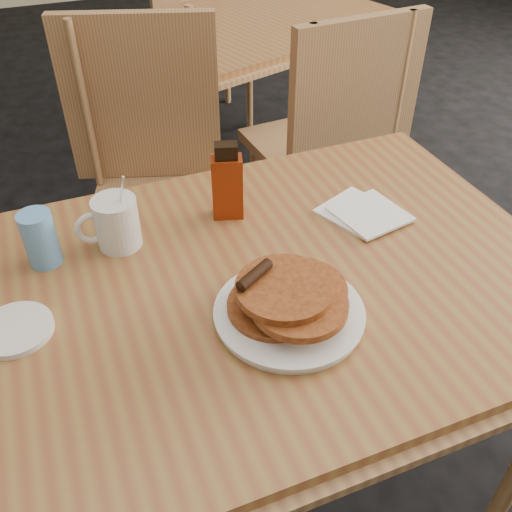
{
  "coord_description": "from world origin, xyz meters",
  "views": [
    {
      "loc": [
        -0.36,
        -0.73,
        1.49
      ],
      "look_at": [
        -0.06,
        0.03,
        0.82
      ],
      "focal_mm": 40.0,
      "sensor_mm": 36.0,
      "label": 1
    }
  ],
  "objects": [
    {
      "name": "floor",
      "position": [
        0.0,
        0.0,
        0.0
      ],
      "size": [
        10.0,
        10.0,
        0.0
      ],
      "primitive_type": "plane",
      "color": "black",
      "rests_on": "ground"
    },
    {
      "name": "main_table",
      "position": [
        -0.07,
        0.05,
        0.71
      ],
      "size": [
        1.3,
        0.88,
        0.75
      ],
      "rotation": [
        0.0,
        0.0,
        0.0
      ],
      "color": "olive",
      "rests_on": "floor"
    },
    {
      "name": "neighbor_table",
      "position": [
        0.53,
        1.56,
        0.71
      ],
      "size": [
        1.41,
        1.16,
        0.75
      ],
      "rotation": [
        0.0,
        0.0,
        0.3
      ],
      "color": "olive",
      "rests_on": "floor"
    },
    {
      "name": "chair_main_far",
      "position": [
        -0.08,
        0.79,
        0.61
      ],
      "size": [
        0.58,
        0.59,
        1.02
      ],
      "rotation": [
        0.0,
        0.0,
        -0.31
      ],
      "color": "#AD8151",
      "rests_on": "floor"
    },
    {
      "name": "chair_neighbor_far",
      "position": [
        0.52,
        2.34,
        0.61
      ],
      "size": [
        0.52,
        0.52,
        1.01
      ],
      "rotation": [
        0.0,
        0.0,
        0.14
      ],
      "color": "#AD8151",
      "rests_on": "floor"
    },
    {
      "name": "chair_neighbor_near",
      "position": [
        0.54,
        0.81,
        0.6
      ],
      "size": [
        0.48,
        0.48,
        1.0
      ],
      "rotation": [
        0.0,
        0.0,
        0.07
      ],
      "color": "#AD8151",
      "rests_on": "floor"
    },
    {
      "name": "pancake_plate",
      "position": [
        -0.04,
        -0.07,
        0.78
      ],
      "size": [
        0.27,
        0.27,
        0.1
      ],
      "rotation": [
        0.0,
        0.0,
        0.1
      ],
      "color": "white",
      "rests_on": "main_table"
    },
    {
      "name": "coffee_mug",
      "position": [
        -0.28,
        0.25,
        0.81
      ],
      "size": [
        0.13,
        0.09,
        0.17
      ],
      "rotation": [
        0.0,
        0.0,
        -0.01
      ],
      "color": "white",
      "rests_on": "main_table"
    },
    {
      "name": "syrup_bottle",
      "position": [
        -0.03,
        0.27,
        0.83
      ],
      "size": [
        0.08,
        0.06,
        0.18
      ],
      "rotation": [
        0.0,
        0.0,
        -0.3
      ],
      "color": "maroon",
      "rests_on": "main_table"
    },
    {
      "name": "napkin_stack",
      "position": [
        0.25,
        0.16,
        0.76
      ],
      "size": [
        0.19,
        0.2,
        0.01
      ],
      "rotation": [
        0.0,
        0.0,
        0.4
      ],
      "color": "white",
      "rests_on": "main_table"
    },
    {
      "name": "blue_tumbler",
      "position": [
        -0.43,
        0.25,
        0.81
      ],
      "size": [
        0.07,
        0.07,
        0.12
      ],
      "primitive_type": "cylinder",
      "rotation": [
        0.0,
        0.0,
        0.06
      ],
      "color": "#60A0E1",
      "rests_on": "main_table"
    },
    {
      "name": "side_saucer",
      "position": [
        -0.5,
        0.07,
        0.76
      ],
      "size": [
        0.15,
        0.15,
        0.01
      ],
      "primitive_type": "cylinder",
      "rotation": [
        0.0,
        0.0,
        -0.12
      ],
      "color": "white",
      "rests_on": "main_table"
    }
  ]
}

